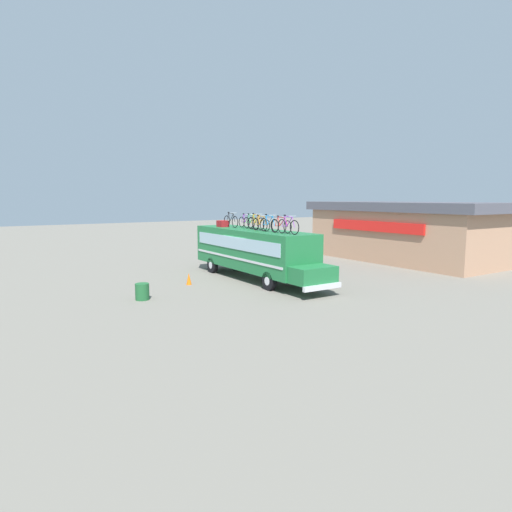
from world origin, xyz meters
The scene contains 15 objects.
ground_plane centered at (0.00, 0.00, 0.00)m, with size 120.00×120.00×0.00m, color slate.
bus centered at (0.23, 0.00, 1.67)m, with size 10.92×2.40×2.83m.
luggage_bag_1 centered at (-3.81, 0.25, 2.98)m, with size 0.44×0.41×0.31m, color olive.
luggage_bag_2 centered at (-2.84, -0.35, 3.02)m, with size 0.68×0.55×0.39m, color maroon.
rooftop_bicycle_1 centered at (-2.16, -0.15, 3.21)m, with size 1.70×0.44×0.93m.
rooftop_bicycle_2 centered at (-1.30, 0.39, 3.19)m, with size 1.64×0.44×0.86m.
rooftop_bicycle_3 centered at (-0.45, 0.22, 3.20)m, with size 1.67×0.44×0.88m.
rooftop_bicycle_4 centered at (0.33, 0.05, 3.21)m, with size 1.69×0.44×0.93m.
rooftop_bicycle_5 centered at (1.19, -0.19, 3.19)m, with size 1.71×0.44×0.87m.
rooftop_bicycle_6 centered at (2.07, -0.25, 3.22)m, with size 1.73×0.44×0.94m.
rooftop_bicycle_7 centered at (2.84, -0.02, 3.19)m, with size 1.74×0.44×0.88m.
rooftop_bicycle_8 centered at (3.67, -0.21, 3.22)m, with size 1.75×0.44×0.95m.
roadside_building centered at (-0.21, 13.51, 2.19)m, with size 14.63×6.87×4.29m.
trash_bin centered at (1.81, -7.05, 0.38)m, with size 0.63×0.63×0.75m, color #1E592D.
traffic_cone centered at (-0.25, -3.83, 0.32)m, with size 0.28×0.28×0.64m, color orange.
Camera 1 is at (21.07, -13.28, 4.62)m, focal length 30.83 mm.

